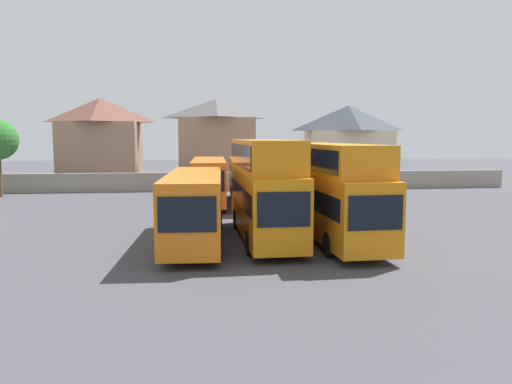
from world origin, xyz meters
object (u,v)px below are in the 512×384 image
house_terrace_left (101,141)px  bus_2 (264,184)px  house_terrace_centre (216,141)px  house_terrace_right (348,143)px  bus_3 (330,186)px  bus_4 (209,179)px  bus_1 (195,204)px  bus_5 (251,179)px

house_terrace_left → bus_2: bearing=-65.6°
house_terrace_left → house_terrace_centre: (12.31, -0.45, -0.03)m
house_terrace_left → house_terrace_right: 27.34m
bus_3 → bus_4: 14.91m
bus_3 → house_terrace_centre: bearing=-173.4°
house_terrace_left → house_terrace_centre: 12.32m
bus_2 → house_terrace_centre: house_terrace_centre is taller
bus_4 → house_terrace_left: (-11.17, 16.85, 2.75)m
bus_1 → bus_5: size_ratio=0.95×
bus_1 → house_terrace_right: house_terrace_right is taller
bus_5 → bus_4: bearing=-91.7°
bus_5 → house_terrace_right: bearing=141.9°
bus_1 → bus_4: size_ratio=1.01×
bus_2 → house_terrace_centre: 29.90m
bus_1 → house_terrace_left: bearing=-159.0°
bus_1 → house_terrace_centre: bearing=178.7°
bus_3 → house_terrace_centre: size_ratio=1.28×
house_terrace_centre → bus_2: bearing=-87.3°
bus_2 → bus_4: size_ratio=0.99×
bus_1 → bus_3: bearing=94.7°
bus_2 → house_terrace_left: house_terrace_left is taller
bus_1 → bus_3: (6.84, 0.24, 0.78)m
bus_1 → bus_4: bus_4 is taller
bus_5 → house_terrace_centre: (-2.13, 16.44, 2.76)m
bus_2 → bus_5: 13.41m
bus_4 → house_terrace_centre: (1.15, 16.40, 2.72)m
house_terrace_left → house_terrace_right: bearing=0.3°
bus_3 → house_terrace_centre: (-4.72, 30.10, 1.97)m
bus_4 → bus_5: bearing=91.0°
house_terrace_centre → bus_3: bearing=-81.1°
bus_3 → bus_2: bearing=-97.3°
house_terrace_centre → bus_1: bearing=-94.0°
bus_4 → bus_5: (3.28, -0.04, -0.03)m
bus_2 → bus_5: bus_2 is taller
bus_5 → house_terrace_centre: 16.81m
bus_1 → house_terrace_left: (-10.20, 30.78, 2.78)m
house_terrace_right → house_terrace_left: bearing=-179.7°
house_terrace_left → house_terrace_right: house_terrace_left is taller
bus_3 → house_terrace_left: bearing=-153.2°
bus_1 → house_terrace_centre: size_ratio=1.18×
house_terrace_centre → house_terrace_right: bearing=2.3°
bus_2 → house_terrace_right: house_terrace_right is taller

